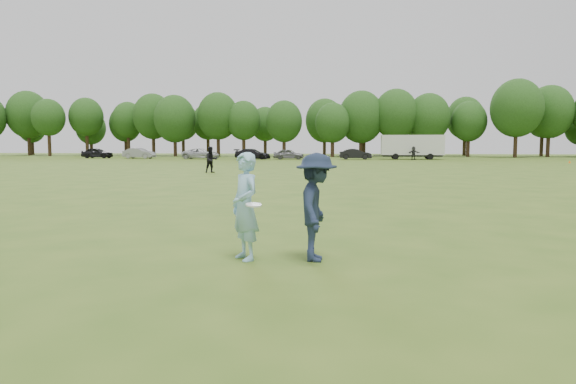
{
  "coord_description": "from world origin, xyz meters",
  "views": [
    {
      "loc": [
        1.88,
        -8.31,
        2.02
      ],
      "look_at": [
        0.61,
        1.41,
        1.1
      ],
      "focal_mm": 32.0,
      "sensor_mm": 36.0,
      "label": 1
    }
  ],
  "objects_px": {
    "player_far_d": "(414,153)",
    "cargo_trailer": "(412,146)",
    "car_b": "(139,153)",
    "defender": "(316,207)",
    "thrower": "(245,206)",
    "car_a": "(97,153)",
    "player_far_a": "(211,160)",
    "field_cone": "(570,162)",
    "car_d": "(253,154)",
    "car_c": "(201,154)",
    "car_f": "(355,154)",
    "car_e": "(289,154)"
  },
  "relations": [
    {
      "from": "thrower",
      "to": "car_b",
      "type": "distance_m",
      "value": 65.64
    },
    {
      "from": "thrower",
      "to": "field_cone",
      "type": "xyz_separation_m",
      "value": [
        24.55,
        49.23,
        -0.79
      ]
    },
    {
      "from": "thrower",
      "to": "player_far_a",
      "type": "relative_size",
      "value": 1.02
    },
    {
      "from": "thrower",
      "to": "car_a",
      "type": "bearing_deg",
      "value": 170.69
    },
    {
      "from": "car_c",
      "to": "car_f",
      "type": "xyz_separation_m",
      "value": [
        20.69,
        0.67,
        -0.01
      ]
    },
    {
      "from": "car_e",
      "to": "car_f",
      "type": "distance_m",
      "value": 8.77
    },
    {
      "from": "car_a",
      "to": "field_cone",
      "type": "height_order",
      "value": "car_a"
    },
    {
      "from": "car_a",
      "to": "car_c",
      "type": "bearing_deg",
      "value": -95.96
    },
    {
      "from": "player_far_a",
      "to": "car_f",
      "type": "distance_m",
      "value": 34.43
    },
    {
      "from": "player_far_a",
      "to": "player_far_d",
      "type": "distance_m",
      "value": 36.23
    },
    {
      "from": "car_a",
      "to": "car_c",
      "type": "distance_m",
      "value": 16.18
    },
    {
      "from": "car_d",
      "to": "player_far_d",
      "type": "bearing_deg",
      "value": -86.22
    },
    {
      "from": "car_e",
      "to": "car_f",
      "type": "relative_size",
      "value": 0.95
    },
    {
      "from": "car_a",
      "to": "car_e",
      "type": "distance_m",
      "value": 28.16
    },
    {
      "from": "player_far_d",
      "to": "cargo_trailer",
      "type": "distance_m",
      "value": 2.57
    },
    {
      "from": "player_far_a",
      "to": "field_cone",
      "type": "bearing_deg",
      "value": 1.44
    },
    {
      "from": "car_e",
      "to": "field_cone",
      "type": "bearing_deg",
      "value": -107.99
    },
    {
      "from": "car_e",
      "to": "field_cone",
      "type": "height_order",
      "value": "car_e"
    },
    {
      "from": "thrower",
      "to": "car_b",
      "type": "relative_size",
      "value": 0.42
    },
    {
      "from": "defender",
      "to": "car_e",
      "type": "distance_m",
      "value": 58.6
    },
    {
      "from": "player_far_a",
      "to": "car_a",
      "type": "relative_size",
      "value": 0.42
    },
    {
      "from": "player_far_a",
      "to": "field_cone",
      "type": "xyz_separation_m",
      "value": [
        32.69,
        22.82,
        -0.77
      ]
    },
    {
      "from": "car_f",
      "to": "field_cone",
      "type": "xyz_separation_m",
      "value": [
        22.58,
        -10.1,
        -0.55
      ]
    },
    {
      "from": "car_a",
      "to": "car_e",
      "type": "bearing_deg",
      "value": -93.74
    },
    {
      "from": "defender",
      "to": "car_b",
      "type": "height_order",
      "value": "defender"
    },
    {
      "from": "thrower",
      "to": "defender",
      "type": "relative_size",
      "value": 1.0
    },
    {
      "from": "player_far_a",
      "to": "cargo_trailer",
      "type": "relative_size",
      "value": 0.2
    },
    {
      "from": "car_e",
      "to": "cargo_trailer",
      "type": "xyz_separation_m",
      "value": [
        16.06,
        2.43,
        1.09
      ]
    },
    {
      "from": "thrower",
      "to": "player_far_d",
      "type": "bearing_deg",
      "value": 131.86
    },
    {
      "from": "car_c",
      "to": "car_a",
      "type": "bearing_deg",
      "value": 83.74
    },
    {
      "from": "player_far_d",
      "to": "car_f",
      "type": "bearing_deg",
      "value": 147.36
    },
    {
      "from": "car_d",
      "to": "car_f",
      "type": "relative_size",
      "value": 1.13
    },
    {
      "from": "defender",
      "to": "player_far_a",
      "type": "distance_m",
      "value": 27.94
    },
    {
      "from": "player_far_a",
      "to": "car_d",
      "type": "distance_m",
      "value": 32.17
    },
    {
      "from": "player_far_d",
      "to": "cargo_trailer",
      "type": "xyz_separation_m",
      "value": [
        0.04,
        2.4,
        0.91
      ]
    },
    {
      "from": "cargo_trailer",
      "to": "car_d",
      "type": "bearing_deg",
      "value": -174.05
    },
    {
      "from": "car_f",
      "to": "car_e",
      "type": "bearing_deg",
      "value": 93.7
    },
    {
      "from": "thrower",
      "to": "car_f",
      "type": "bearing_deg",
      "value": 139.05
    },
    {
      "from": "car_d",
      "to": "car_f",
      "type": "distance_m",
      "value": 13.59
    },
    {
      "from": "thrower",
      "to": "car_f",
      "type": "relative_size",
      "value": 0.44
    },
    {
      "from": "car_a",
      "to": "car_e",
      "type": "relative_size",
      "value": 1.09
    },
    {
      "from": "car_a",
      "to": "car_f",
      "type": "bearing_deg",
      "value": -90.61
    },
    {
      "from": "car_c",
      "to": "field_cone",
      "type": "bearing_deg",
      "value": -100.87
    },
    {
      "from": "defender",
      "to": "player_far_d",
      "type": "height_order",
      "value": "defender"
    },
    {
      "from": "car_b",
      "to": "defender",
      "type": "bearing_deg",
      "value": -148.47
    },
    {
      "from": "car_d",
      "to": "cargo_trailer",
      "type": "xyz_separation_m",
      "value": [
        20.93,
        2.18,
        1.08
      ]
    },
    {
      "from": "field_cone",
      "to": "player_far_a",
      "type": "bearing_deg",
      "value": -145.08
    },
    {
      "from": "defender",
      "to": "car_f",
      "type": "relative_size",
      "value": 0.44
    },
    {
      "from": "car_d",
      "to": "cargo_trailer",
      "type": "distance_m",
      "value": 21.07
    },
    {
      "from": "defender",
      "to": "car_a",
      "type": "xyz_separation_m",
      "value": [
        -35.98,
        60.74,
        -0.19
      ]
    }
  ]
}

